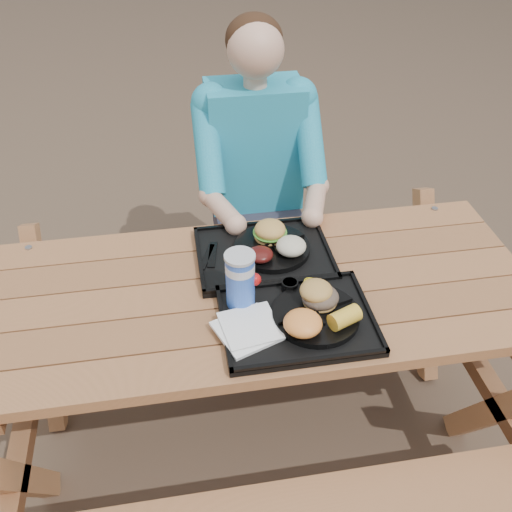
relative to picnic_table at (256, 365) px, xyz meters
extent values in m
plane|color=#999999|center=(0.00, 0.00, -0.38)|extent=(60.00, 60.00, 0.00)
cube|color=black|center=(0.09, -0.18, 0.39)|extent=(0.45, 0.35, 0.02)
cube|color=black|center=(0.05, 0.15, 0.39)|extent=(0.45, 0.35, 0.02)
cylinder|color=black|center=(0.15, -0.18, 0.41)|extent=(0.26, 0.26, 0.02)
cylinder|color=black|center=(0.08, 0.16, 0.41)|extent=(0.26, 0.26, 0.02)
cube|color=white|center=(-0.06, -0.21, 0.40)|extent=(0.21, 0.21, 0.02)
cylinder|color=blue|center=(-0.06, -0.08, 0.48)|extent=(0.09, 0.09, 0.18)
cylinder|color=black|center=(0.10, -0.05, 0.41)|extent=(0.05, 0.05, 0.03)
cylinder|color=gold|center=(0.16, -0.05, 0.41)|extent=(0.04, 0.04, 0.03)
ellipsoid|color=#FF9D43|center=(0.09, -0.25, 0.44)|extent=(0.11, 0.11, 0.06)
cube|color=black|center=(-0.12, 0.17, 0.40)|extent=(0.05, 0.14, 0.01)
ellipsoid|color=#4C110F|center=(0.03, 0.09, 0.43)|extent=(0.08, 0.08, 0.04)
ellipsoid|color=beige|center=(0.14, 0.11, 0.44)|extent=(0.10, 0.10, 0.06)
camera|label=1|loc=(-0.22, -1.35, 1.59)|focal=40.00mm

